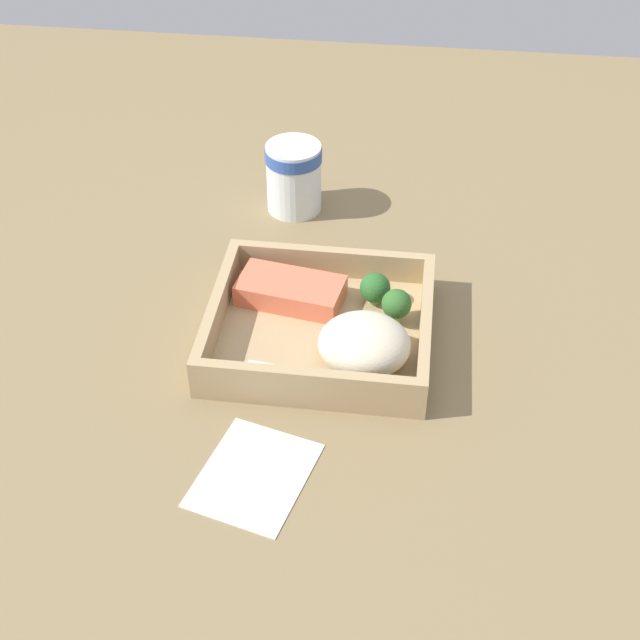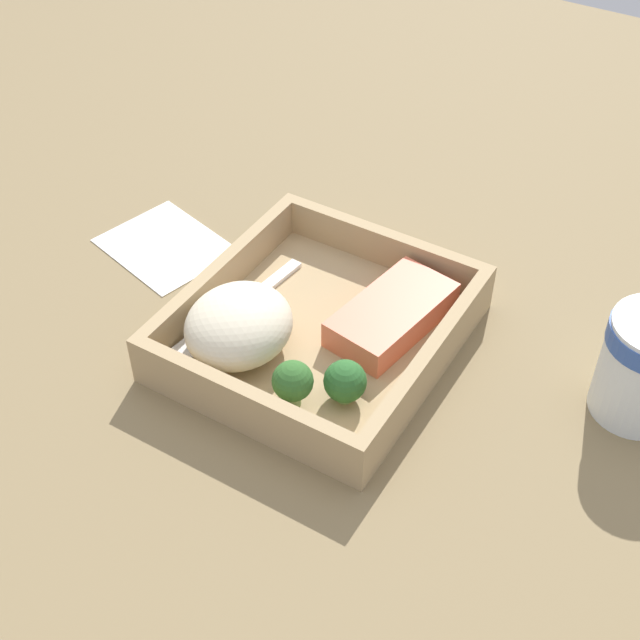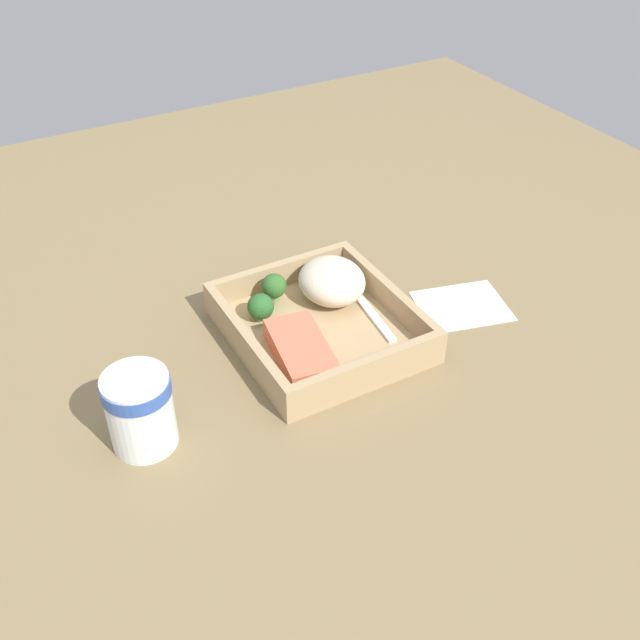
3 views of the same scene
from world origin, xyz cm
name	(u,v)px [view 1 (image 1 of 3)]	position (x,y,z in cm)	size (l,w,h in cm)	color
ground_plane	(320,345)	(0.00, 0.00, -1.00)	(160.00, 160.00, 2.00)	olive
takeout_tray	(320,334)	(0.00, 0.00, 0.60)	(24.13, 21.90, 1.20)	tan
tray_rim	(320,318)	(0.00, 0.00, 2.98)	(24.13, 21.90, 3.56)	tan
salmon_fillet	(291,291)	(-4.00, 4.88, 2.51)	(11.85, 6.04, 2.62)	#E66C4D
mashed_potatoes	(364,344)	(5.24, -4.73, 3.98)	(9.71, 8.76, 5.55)	beige
broccoli_floret_1	(375,288)	(5.57, 5.69, 3.20)	(3.49, 3.49, 3.81)	#73975D
broccoli_floret_2	(396,305)	(8.15, 2.43, 3.73)	(3.33, 3.33, 4.32)	#769659
fork	(330,379)	(2.07, -7.72, 1.42)	(15.89, 3.44, 0.44)	white
paper_cup	(294,174)	(-6.72, 25.67, 5.20)	(7.36, 7.36, 9.31)	white
receipt_slip	(254,475)	(-3.70, -20.13, 0.12)	(9.66, 11.88, 0.24)	white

